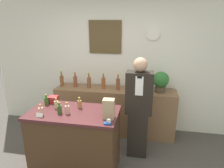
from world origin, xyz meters
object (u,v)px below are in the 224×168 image
potted_plant (161,81)px  shopkeeper (139,109)px  tape_dispenser (108,123)px  paper_bag (109,109)px

potted_plant → shopkeeper: bearing=-119.3°
shopkeeper → potted_plant: size_ratio=4.31×
shopkeeper → potted_plant: (0.36, 0.63, 0.30)m
potted_plant → tape_dispenser: 1.60m
tape_dispenser → potted_plant: bearing=64.4°
tape_dispenser → paper_bag: bearing=98.5°
tape_dispenser → shopkeeper: bearing=67.5°
paper_bag → shopkeeper: bearing=60.9°
shopkeeper → tape_dispenser: 0.88m
shopkeeper → paper_bag: shopkeeper is taller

